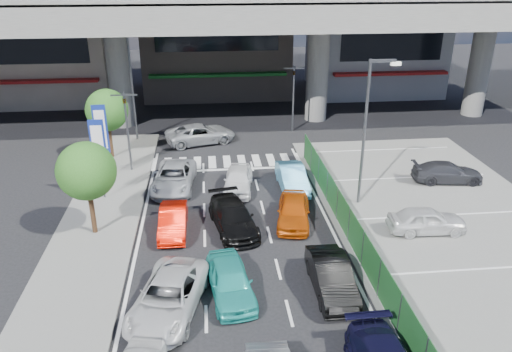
{
  "coord_description": "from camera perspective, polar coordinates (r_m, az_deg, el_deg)",
  "views": [
    {
      "loc": [
        -1.29,
        -18.32,
        12.54
      ],
      "look_at": [
        1.15,
        5.13,
        2.29
      ],
      "focal_mm": 35.0,
      "sensor_mm": 36.0,
      "label": 1
    }
  ],
  "objects": [
    {
      "name": "signboard_far",
      "position": [
        31.45,
        -17.29,
        4.88
      ],
      "size": [
        0.8,
        0.14,
        4.7
      ],
      "color": "#595B60",
      "rests_on": "ground"
    },
    {
      "name": "building_center",
      "position": [
        51.56,
        -4.7,
        17.8
      ],
      "size": [
        14.0,
        10.9,
        15.0
      ],
      "color": "gray",
      "rests_on": "ground"
    },
    {
      "name": "crossing_wagon_silver",
      "position": [
        37.2,
        -6.35,
        4.81
      ],
      "size": [
        5.57,
        3.7,
        1.42
      ],
      "primitive_type": "imported",
      "rotation": [
        0.0,
        0.0,
        1.85
      ],
      "color": "gray",
      "rests_on": "ground"
    },
    {
      "name": "street_lamp_left",
      "position": [
        37.48,
        -13.78,
        10.87
      ],
      "size": [
        1.65,
        0.22,
        8.0
      ],
      "color": "#595B60",
      "rests_on": "ground"
    },
    {
      "name": "building_west",
      "position": [
        52.75,
        -22.93,
        15.15
      ],
      "size": [
        12.0,
        10.9,
        13.0
      ],
      "color": "#A29683",
      "rests_on": "ground"
    },
    {
      "name": "sidewalk_left",
      "position": [
        26.2,
        -17.86,
        -6.2
      ],
      "size": [
        4.0,
        30.0,
        0.12
      ],
      "primitive_type": "cube",
      "color": "slate",
      "rests_on": "ground"
    },
    {
      "name": "building_east",
      "position": [
        53.58,
        13.46,
        15.87
      ],
      "size": [
        12.0,
        10.9,
        12.0
      ],
      "color": "gray",
      "rests_on": "ground"
    },
    {
      "name": "taxi_orange_left",
      "position": [
        25.19,
        -9.46,
        -5.1
      ],
      "size": [
        1.33,
        3.78,
        1.24
      ],
      "primitive_type": "imported",
      "rotation": [
        0.0,
        0.0,
        -0.0
      ],
      "color": "#F11503",
      "rests_on": "ground"
    },
    {
      "name": "traffic_light_right",
      "position": [
        38.9,
        4.34,
        10.65
      ],
      "size": [
        1.6,
        1.24,
        5.2
      ],
      "color": "#595B60",
      "rests_on": "ground"
    },
    {
      "name": "wagon_silver_front_left",
      "position": [
        29.92,
        -9.36,
        -0.17
      ],
      "size": [
        2.74,
        5.16,
        1.38
      ],
      "primitive_type": "imported",
      "rotation": [
        0.0,
        0.0,
        -0.09
      ],
      "color": "#AEB1B6",
      "rests_on": "ground"
    },
    {
      "name": "sedan_black_mid",
      "position": [
        25.12,
        -2.64,
        -4.73
      ],
      "size": [
        2.7,
        4.88,
        1.34
      ],
      "primitive_type": "imported",
      "rotation": [
        0.0,
        0.0,
        0.19
      ],
      "color": "black",
      "rests_on": "ground"
    },
    {
      "name": "sedan_white_mid_left",
      "position": [
        19.91,
        -9.99,
        -13.43
      ],
      "size": [
        3.45,
        5.38,
        1.38
      ],
      "primitive_type": "imported",
      "rotation": [
        0.0,
        0.0,
        -0.25
      ],
      "color": "silver",
      "rests_on": "ground"
    },
    {
      "name": "taxi_teal_mid",
      "position": [
        20.49,
        -2.97,
        -11.86
      ],
      "size": [
        2.15,
        4.23,
        1.38
      ],
      "primitive_type": "imported",
      "rotation": [
        0.0,
        0.0,
        0.13
      ],
      "color": "#27ADA3",
      "rests_on": "ground"
    },
    {
      "name": "kei_truck_front_right",
      "position": [
        29.56,
        4.14,
        -0.2
      ],
      "size": [
        1.52,
        4.21,
        1.38
      ],
      "primitive_type": "imported",
      "rotation": [
        0.0,
        0.0,
        0.01
      ],
      "color": "#60BDED",
      "rests_on": "ground"
    },
    {
      "name": "taxi_orange_right",
      "position": [
        25.75,
        4.31,
        -3.97
      ],
      "size": [
        2.36,
        4.28,
        1.38
      ],
      "primitive_type": "imported",
      "rotation": [
        0.0,
        0.0,
        -0.19
      ],
      "color": "#C14B0A",
      "rests_on": "ground"
    },
    {
      "name": "fence_run",
      "position": [
        23.5,
        11.25,
        -6.7
      ],
      "size": [
        0.16,
        22.0,
        1.8
      ],
      "primitive_type": null,
      "color": "#1E5826",
      "rests_on": "ground"
    },
    {
      "name": "hatch_black_mid_right",
      "position": [
        20.9,
        8.63,
        -11.34
      ],
      "size": [
        1.47,
        4.19,
        1.38
      ],
      "primitive_type": "imported",
      "rotation": [
        0.0,
        0.0,
        -0.0
      ],
      "color": "black",
      "rests_on": "ground"
    },
    {
      "name": "tree_far",
      "position": [
        34.69,
        -16.67,
        7.21
      ],
      "size": [
        2.8,
        2.8,
        4.8
      ],
      "color": "#382314",
      "rests_on": "ground"
    },
    {
      "name": "parking_lot",
      "position": [
        26.84,
        22.29,
        -6.22
      ],
      "size": [
        12.0,
        28.0,
        0.06
      ],
      "primitive_type": "cube",
      "color": "slate",
      "rests_on": "ground"
    },
    {
      "name": "ground",
      "position": [
        22.24,
        -1.61,
        -10.83
      ],
      "size": [
        120.0,
        120.0,
        0.0
      ],
      "primitive_type": "plane",
      "color": "black",
      "rests_on": "ground"
    },
    {
      "name": "expressway",
      "position": [
        40.52,
        -4.3,
        18.09
      ],
      "size": [
        64.0,
        14.0,
        10.75
      ],
      "color": "#62625D",
      "rests_on": "ground"
    },
    {
      "name": "traffic_light_left",
      "position": [
        31.9,
        -14.68,
        7.08
      ],
      "size": [
        1.6,
        1.24,
        5.2
      ],
      "color": "#595B60",
      "rests_on": "ground"
    },
    {
      "name": "traffic_cone",
      "position": [
        27.14,
        9.44,
        -3.46
      ],
      "size": [
        0.38,
        0.38,
        0.64
      ],
      "primitive_type": "cone",
      "rotation": [
        0.0,
        0.0,
        0.15
      ],
      "color": "#F05A0D",
      "rests_on": "parking_lot"
    },
    {
      "name": "street_lamp_right",
      "position": [
        26.9,
        12.74,
        6.12
      ],
      "size": [
        1.65,
        0.22,
        8.0
      ],
      "color": "#595B60",
      "rests_on": "ground"
    },
    {
      "name": "parked_sedan_white",
      "position": [
        26.15,
        18.93,
        -4.78
      ],
      "size": [
        3.88,
        1.7,
        1.3
      ],
      "primitive_type": "imported",
      "rotation": [
        0.0,
        0.0,
        1.53
      ],
      "color": "silver",
      "rests_on": "parking_lot"
    },
    {
      "name": "sedan_white_front_mid",
      "position": [
        29.29,
        -2.05,
        -0.42
      ],
      "size": [
        2.13,
        4.15,
        1.35
      ],
      "primitive_type": "imported",
      "rotation": [
        0.0,
        0.0,
        -0.14
      ],
      "color": "white",
      "rests_on": "ground"
    },
    {
      "name": "signboard_near",
      "position": [
        28.59,
        -17.54,
        3.01
      ],
      "size": [
        0.8,
        0.14,
        4.7
      ],
      "color": "#595B60",
      "rests_on": "ground"
    },
    {
      "name": "tree_near",
      "position": [
        24.79,
        -18.8,
        0.51
      ],
      "size": [
        2.8,
        2.8,
        4.8
      ],
      "color": "#382314",
      "rests_on": "ground"
    },
    {
      "name": "parked_sedan_dgrey",
      "position": [
        32.46,
        21.04,
        0.41
      ],
      "size": [
        4.38,
        2.19,
        1.22
      ],
      "primitive_type": "imported",
      "rotation": [
        0.0,
        0.0,
        1.45
      ],
      "color": "#313136",
      "rests_on": "parking_lot"
    }
  ]
}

